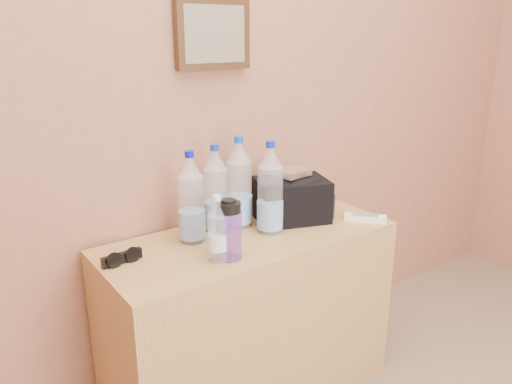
{
  "coord_description": "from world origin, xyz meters",
  "views": [
    {
      "loc": [
        -0.94,
        0.35,
        1.41
      ],
      "look_at": [
        0.03,
        1.71,
        0.87
      ],
      "focal_mm": 35.0,
      "sensor_mm": 36.0,
      "label": 1
    }
  ],
  "objects_px": {
    "toiletry_bag": "(291,197)",
    "foil_packet": "(292,172)",
    "pet_large_b": "(216,193)",
    "pet_large_d": "(270,193)",
    "sunglasses": "(122,258)",
    "pet_large_a": "(191,202)",
    "pet_large_c": "(239,187)",
    "nalgene_bottle": "(229,230)",
    "dresser": "(250,317)",
    "pet_small": "(218,233)",
    "ac_remote": "(365,218)"
  },
  "relations": [
    {
      "from": "dresser",
      "to": "sunglasses",
      "type": "relative_size",
      "value": 7.94
    },
    {
      "from": "dresser",
      "to": "pet_large_a",
      "type": "distance_m",
      "value": 0.53
    },
    {
      "from": "nalgene_bottle",
      "to": "toiletry_bag",
      "type": "distance_m",
      "value": 0.43
    },
    {
      "from": "pet_large_d",
      "to": "sunglasses",
      "type": "xyz_separation_m",
      "value": [
        -0.56,
        0.07,
        -0.14
      ]
    },
    {
      "from": "toiletry_bag",
      "to": "foil_packet",
      "type": "bearing_deg",
      "value": -108.81
    },
    {
      "from": "dresser",
      "to": "nalgene_bottle",
      "type": "height_order",
      "value": "nalgene_bottle"
    },
    {
      "from": "toiletry_bag",
      "to": "foil_packet",
      "type": "height_order",
      "value": "foil_packet"
    },
    {
      "from": "pet_large_d",
      "to": "sunglasses",
      "type": "height_order",
      "value": "pet_large_d"
    },
    {
      "from": "pet_large_a",
      "to": "pet_large_b",
      "type": "bearing_deg",
      "value": 17.06
    },
    {
      "from": "pet_large_a",
      "to": "nalgene_bottle",
      "type": "distance_m",
      "value": 0.21
    },
    {
      "from": "foil_packet",
      "to": "pet_large_b",
      "type": "bearing_deg",
      "value": 163.27
    },
    {
      "from": "pet_large_c",
      "to": "foil_packet",
      "type": "relative_size",
      "value": 2.93
    },
    {
      "from": "pet_small",
      "to": "foil_packet",
      "type": "distance_m",
      "value": 0.46
    },
    {
      "from": "pet_large_a",
      "to": "foil_packet",
      "type": "bearing_deg",
      "value": -6.89
    },
    {
      "from": "pet_large_c",
      "to": "sunglasses",
      "type": "xyz_separation_m",
      "value": [
        -0.5,
        -0.05,
        -0.14
      ]
    },
    {
      "from": "nalgene_bottle",
      "to": "ac_remote",
      "type": "bearing_deg",
      "value": -2.33
    },
    {
      "from": "pet_large_c",
      "to": "toiletry_bag",
      "type": "relative_size",
      "value": 1.27
    },
    {
      "from": "pet_large_d",
      "to": "nalgene_bottle",
      "type": "xyz_separation_m",
      "value": [
        -0.25,
        -0.11,
        -0.05
      ]
    },
    {
      "from": "dresser",
      "to": "pet_small",
      "type": "distance_m",
      "value": 0.5
    },
    {
      "from": "dresser",
      "to": "toiletry_bag",
      "type": "distance_m",
      "value": 0.5
    },
    {
      "from": "ac_remote",
      "to": "foil_packet",
      "type": "distance_m",
      "value": 0.35
    },
    {
      "from": "pet_large_b",
      "to": "ac_remote",
      "type": "relative_size",
      "value": 2.02
    },
    {
      "from": "pet_large_a",
      "to": "foil_packet",
      "type": "height_order",
      "value": "pet_large_a"
    },
    {
      "from": "pet_large_d",
      "to": "pet_small",
      "type": "bearing_deg",
      "value": -160.35
    },
    {
      "from": "ac_remote",
      "to": "toiletry_bag",
      "type": "distance_m",
      "value": 0.31
    },
    {
      "from": "pet_large_d",
      "to": "foil_packet",
      "type": "xyz_separation_m",
      "value": [
        0.14,
        0.04,
        0.05
      ]
    },
    {
      "from": "pet_large_b",
      "to": "pet_large_d",
      "type": "height_order",
      "value": "pet_large_d"
    },
    {
      "from": "pet_large_b",
      "to": "nalgene_bottle",
      "type": "xyz_separation_m",
      "value": [
        -0.09,
        -0.24,
        -0.05
      ]
    },
    {
      "from": "ac_remote",
      "to": "pet_large_d",
      "type": "bearing_deg",
      "value": -149.91
    },
    {
      "from": "dresser",
      "to": "pet_large_c",
      "type": "xyz_separation_m",
      "value": [
        0.03,
        0.11,
        0.5
      ]
    },
    {
      "from": "dresser",
      "to": "pet_small",
      "type": "relative_size",
      "value": 4.87
    },
    {
      "from": "dresser",
      "to": "pet_large_d",
      "type": "height_order",
      "value": "pet_large_d"
    },
    {
      "from": "dresser",
      "to": "ac_remote",
      "type": "height_order",
      "value": "ac_remote"
    },
    {
      "from": "pet_large_d",
      "to": "toiletry_bag",
      "type": "relative_size",
      "value": 1.26
    },
    {
      "from": "pet_large_a",
      "to": "sunglasses",
      "type": "distance_m",
      "value": 0.31
    },
    {
      "from": "pet_large_d",
      "to": "toiletry_bag",
      "type": "xyz_separation_m",
      "value": [
        0.15,
        0.05,
        -0.06
      ]
    },
    {
      "from": "pet_large_c",
      "to": "ac_remote",
      "type": "bearing_deg",
      "value": -30.06
    },
    {
      "from": "pet_small",
      "to": "foil_packet",
      "type": "bearing_deg",
      "value": 18.66
    },
    {
      "from": "nalgene_bottle",
      "to": "pet_large_a",
      "type": "bearing_deg",
      "value": 98.53
    },
    {
      "from": "pet_large_a",
      "to": "pet_small",
      "type": "height_order",
      "value": "pet_large_a"
    },
    {
      "from": "pet_large_b",
      "to": "toiletry_bag",
      "type": "xyz_separation_m",
      "value": [
        0.3,
        -0.08,
        -0.05
      ]
    },
    {
      "from": "sunglasses",
      "to": "foil_packet",
      "type": "bearing_deg",
      "value": -7.76
    },
    {
      "from": "pet_large_b",
      "to": "sunglasses",
      "type": "bearing_deg",
      "value": -170.91
    },
    {
      "from": "pet_large_b",
      "to": "foil_packet",
      "type": "distance_m",
      "value": 0.31
    },
    {
      "from": "pet_large_a",
      "to": "pet_large_d",
      "type": "relative_size",
      "value": 0.96
    },
    {
      "from": "dresser",
      "to": "ac_remote",
      "type": "bearing_deg",
      "value": -17.07
    },
    {
      "from": "pet_large_b",
      "to": "foil_packet",
      "type": "bearing_deg",
      "value": -16.73
    },
    {
      "from": "pet_large_a",
      "to": "nalgene_bottle",
      "type": "height_order",
      "value": "pet_large_a"
    },
    {
      "from": "pet_large_b",
      "to": "pet_large_c",
      "type": "height_order",
      "value": "pet_large_c"
    },
    {
      "from": "dresser",
      "to": "pet_large_d",
      "type": "bearing_deg",
      "value": -6.57
    }
  ]
}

